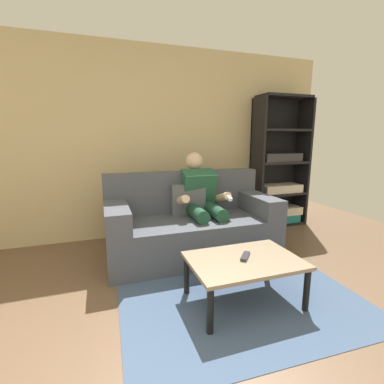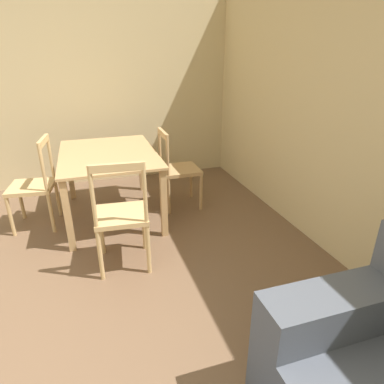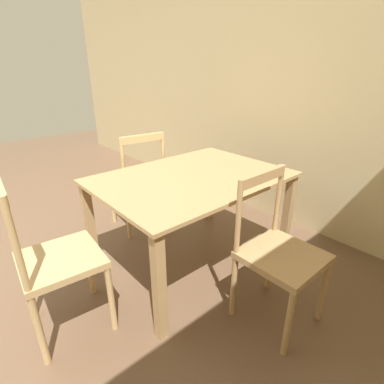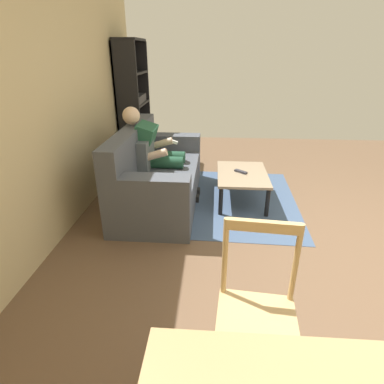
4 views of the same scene
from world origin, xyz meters
name	(u,v)px [view 4 (image 4 of 4)]	position (x,y,z in m)	size (l,w,h in m)	color
ground_plane	(367,262)	(0.00, 0.00, 0.00)	(8.85, 8.85, 0.00)	brown
wall_back	(18,119)	(0.00, 3.04, 1.26)	(6.85, 0.12, 2.53)	#D1BC8C
couch	(156,176)	(1.12, 2.15, 0.35)	(1.90, 0.89, 0.94)	#474C56
person_lounging	(154,152)	(1.27, 2.18, 0.61)	(0.59, 0.94, 1.17)	#23563D
coffee_table	(242,177)	(1.23, 1.07, 0.33)	(0.90, 0.62, 0.38)	gray
tv_remote	(241,172)	(1.25, 1.09, 0.39)	(0.05, 0.17, 0.02)	#2D2D38
bookshelf	(134,116)	(2.79, 2.80, 0.77)	(0.85, 0.36, 1.95)	black
dining_chair_facing_couch	(256,317)	(-1.19, 1.19, 0.47)	(0.46, 0.46, 0.97)	tan
area_rug	(240,200)	(1.23, 1.07, 0.00)	(2.00, 1.40, 0.01)	#3D5170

